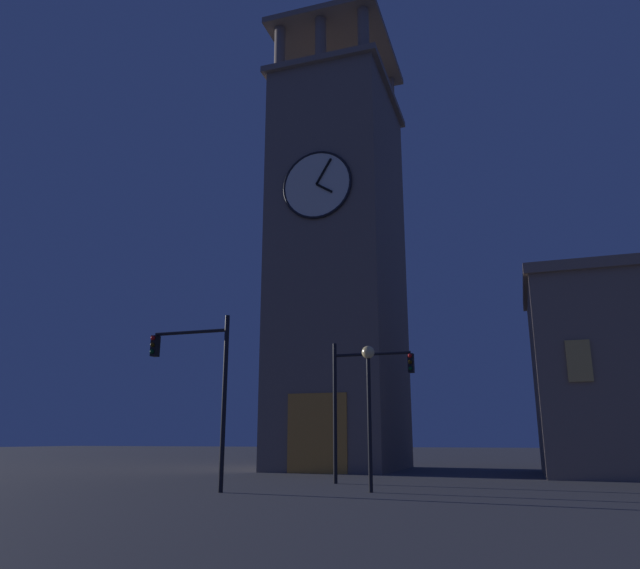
# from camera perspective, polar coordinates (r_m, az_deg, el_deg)

# --- Properties ---
(ground_plane) EXTENTS (200.00, 200.00, 0.00)m
(ground_plane) POSITION_cam_1_polar(r_m,az_deg,el_deg) (32.67, -1.21, -17.65)
(ground_plane) COLOR #424247
(clocktower) EXTENTS (7.28, 9.51, 30.69)m
(clocktower) POSITION_cam_1_polar(r_m,az_deg,el_deg) (36.93, 1.95, 2.25)
(clocktower) COLOR #75665B
(clocktower) RESTS_ON ground_plane
(traffic_signal_near) EXTENTS (3.05, 0.41, 5.87)m
(traffic_signal_near) POSITION_cam_1_polar(r_m,az_deg,el_deg) (21.04, -11.42, -8.59)
(traffic_signal_near) COLOR black
(traffic_signal_near) RESTS_ON ground_plane
(traffic_signal_mid) EXTENTS (3.33, 0.41, 5.50)m
(traffic_signal_mid) POSITION_cam_1_polar(r_m,az_deg,el_deg) (24.00, 3.92, -10.04)
(traffic_signal_mid) COLOR black
(traffic_signal_mid) RESTS_ON ground_plane
(street_lamp) EXTENTS (0.44, 0.44, 4.80)m
(street_lamp) POSITION_cam_1_polar(r_m,az_deg,el_deg) (20.39, 4.73, -9.88)
(street_lamp) COLOR black
(street_lamp) RESTS_ON ground_plane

